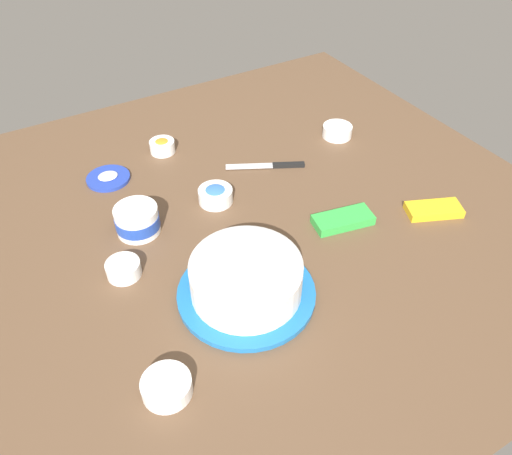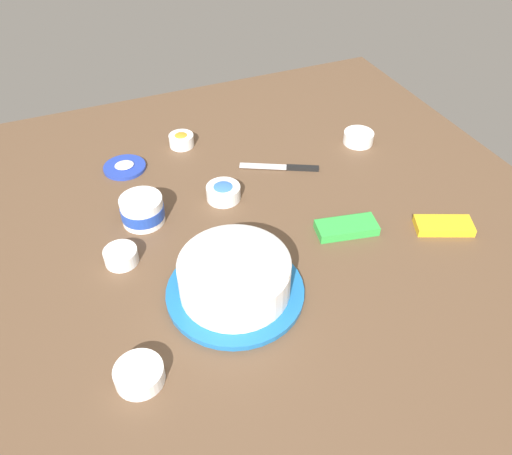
% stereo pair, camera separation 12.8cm
% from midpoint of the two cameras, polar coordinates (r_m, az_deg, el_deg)
% --- Properties ---
extents(ground_plane, '(1.54, 1.54, 0.00)m').
position_cam_midpoint_polar(ground_plane, '(1.38, 3.71, 1.56)').
color(ground_plane, brown).
extents(frosted_cake, '(0.31, 0.31, 0.12)m').
position_cam_midpoint_polar(frosted_cake, '(1.14, 0.86, -5.67)').
color(frosted_cake, '#1E6BB2').
rests_on(frosted_cake, ground_plane).
extents(frosting_tub, '(0.11, 0.11, 0.07)m').
position_cam_midpoint_polar(frosting_tub, '(1.35, -9.87, 1.86)').
color(frosting_tub, white).
rests_on(frosting_tub, ground_plane).
extents(frosting_tub_lid, '(0.12, 0.12, 0.02)m').
position_cam_midpoint_polar(frosting_tub_lid, '(1.57, -12.10, 6.48)').
color(frosting_tub_lid, '#233DAD').
rests_on(frosting_tub_lid, ground_plane).
extents(spreading_knife, '(0.22, 0.12, 0.01)m').
position_cam_midpoint_polar(spreading_knife, '(1.54, 5.78, 6.57)').
color(spreading_knife, silver).
rests_on(spreading_knife, ground_plane).
extents(sprinkle_bowl_pink, '(0.08, 0.08, 0.04)m').
position_cam_midpoint_polar(sprinkle_bowl_pink, '(1.26, -11.95, -3.20)').
color(sprinkle_bowl_pink, white).
rests_on(sprinkle_bowl_pink, ground_plane).
extents(sprinkle_bowl_yellow, '(0.09, 0.09, 0.04)m').
position_cam_midpoint_polar(sprinkle_bowl_yellow, '(1.70, 13.46, 9.62)').
color(sprinkle_bowl_yellow, white).
rests_on(sprinkle_bowl_yellow, ground_plane).
extents(sprinkle_bowl_orange, '(0.08, 0.08, 0.04)m').
position_cam_midpoint_polar(sprinkle_bowl_orange, '(1.64, -6.05, 9.58)').
color(sprinkle_bowl_orange, white).
rests_on(sprinkle_bowl_orange, ground_plane).
extents(sprinkle_bowl_blue, '(0.09, 0.09, 0.04)m').
position_cam_midpoint_polar(sprinkle_bowl_blue, '(1.41, -1.05, 3.89)').
color(sprinkle_bowl_blue, white).
rests_on(sprinkle_bowl_blue, ground_plane).
extents(sprinkle_bowl_green, '(0.10, 0.10, 0.03)m').
position_cam_midpoint_polar(sprinkle_bowl_green, '(1.04, -9.28, -15.95)').
color(sprinkle_bowl_green, white).
rests_on(sprinkle_bowl_green, ground_plane).
extents(candy_box_lower, '(0.16, 0.12, 0.02)m').
position_cam_midpoint_polar(candy_box_lower, '(1.43, 22.53, 0.08)').
color(candy_box_lower, yellow).
rests_on(candy_box_lower, ground_plane).
extents(candy_box_upper, '(0.17, 0.10, 0.02)m').
position_cam_midpoint_polar(candy_box_upper, '(1.35, 12.70, -0.14)').
color(candy_box_upper, green).
rests_on(candy_box_upper, ground_plane).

